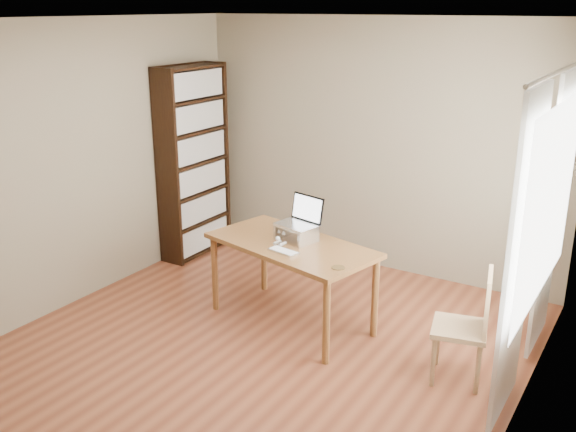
# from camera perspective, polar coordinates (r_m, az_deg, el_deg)

# --- Properties ---
(room) EXTENTS (4.04, 4.54, 2.64)m
(room) POSITION_cam_1_polar(r_m,az_deg,el_deg) (4.80, -3.06, 1.37)
(room) COLOR brown
(room) RESTS_ON ground
(bookshelf) EXTENTS (0.30, 0.90, 2.10)m
(bookshelf) POSITION_cam_1_polar(r_m,az_deg,el_deg) (7.14, -8.36, 4.77)
(bookshelf) COLOR black
(bookshelf) RESTS_ON ground
(curtains) EXTENTS (0.03, 1.90, 2.25)m
(curtains) POSITION_cam_1_polar(r_m,az_deg,el_deg) (4.86, 21.30, -1.31)
(curtains) COLOR white
(curtains) RESTS_ON ground
(desk) EXTENTS (1.60, 1.05, 0.75)m
(desk) POSITION_cam_1_polar(r_m,az_deg,el_deg) (5.54, 0.31, -3.30)
(desk) COLOR brown
(desk) RESTS_ON ground
(laptop_stand) EXTENTS (0.32, 0.25, 0.13)m
(laptop_stand) POSITION_cam_1_polar(r_m,az_deg,el_deg) (5.54, 0.75, -1.37)
(laptop_stand) COLOR silver
(laptop_stand) RESTS_ON desk
(laptop) EXTENTS (0.39, 0.36, 0.24)m
(laptop) POSITION_cam_1_polar(r_m,az_deg,el_deg) (5.55, 1.08, -0.11)
(laptop) COLOR silver
(laptop) RESTS_ON laptop_stand
(keyboard) EXTENTS (0.28, 0.16, 0.02)m
(keyboard) POSITION_cam_1_polar(r_m,az_deg,el_deg) (5.30, -0.42, -3.15)
(keyboard) COLOR silver
(keyboard) RESTS_ON desk
(coaster) EXTENTS (0.11, 0.11, 0.01)m
(coaster) POSITION_cam_1_polar(r_m,az_deg,el_deg) (5.01, 4.48, -4.59)
(coaster) COLOR #4F391B
(coaster) RESTS_ON desk
(cat) EXTENTS (0.23, 0.47, 0.14)m
(cat) POSITION_cam_1_polar(r_m,az_deg,el_deg) (5.59, 0.58, -1.45)
(cat) COLOR #463E37
(cat) RESTS_ON desk
(chair) EXTENTS (0.47, 0.47, 0.89)m
(chair) POSITION_cam_1_polar(r_m,az_deg,el_deg) (4.93, 15.82, -9.24)
(chair) COLOR tan
(chair) RESTS_ON ground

